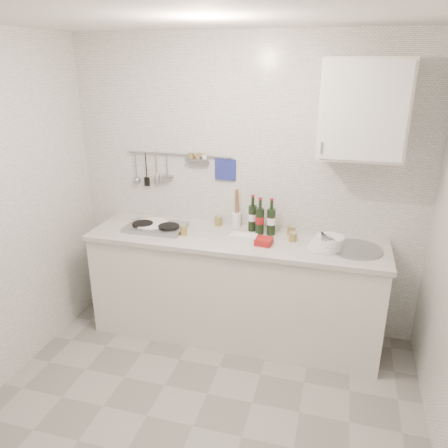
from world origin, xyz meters
name	(u,v)px	position (x,y,z in m)	size (l,w,h in m)	color
floor	(193,426)	(0.00, 0.00, 0.00)	(3.00, 3.00, 0.00)	slate
ceiling	(180,8)	(0.00, 0.00, 2.50)	(3.00, 3.00, 0.00)	silver
back_wall	(244,189)	(0.00, 1.40, 1.25)	(3.00, 0.02, 2.50)	silver
counter	(235,290)	(0.01, 1.10, 0.43)	(2.44, 0.64, 0.96)	silver
wall_rail	(176,165)	(-0.60, 1.37, 1.43)	(0.98, 0.09, 0.34)	#93969B
wall_cabinet	(363,109)	(0.90, 1.22, 1.95)	(0.60, 0.38, 0.70)	silver
plate_stack_hob	(151,225)	(-0.76, 1.13, 0.94)	(0.31, 0.30, 0.04)	#5162B9
plate_stack_sink	(327,243)	(0.73, 1.07, 0.97)	(0.27, 0.26, 0.11)	white
wine_bottles	(261,215)	(0.18, 1.26, 1.07)	(0.24, 0.13, 0.31)	black
butter_dish	(244,238)	(0.09, 1.03, 0.95)	(0.21, 0.10, 0.06)	white
strawberry_punnet	(264,241)	(0.25, 1.02, 0.95)	(0.13, 0.13, 0.05)	#A1111C
utensil_crock	(236,218)	(-0.05, 1.35, 1.00)	(0.08, 0.08, 0.34)	white
jar_a	(218,221)	(-0.21, 1.33, 0.96)	(0.07, 0.07, 0.08)	olive
jar_b	(291,230)	(0.43, 1.28, 0.96)	(0.07, 0.07, 0.07)	olive
jar_c	(293,236)	(0.47, 1.15, 0.96)	(0.07, 0.07, 0.08)	olive
jar_d	(184,230)	(-0.42, 1.04, 0.97)	(0.06, 0.06, 0.09)	olive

